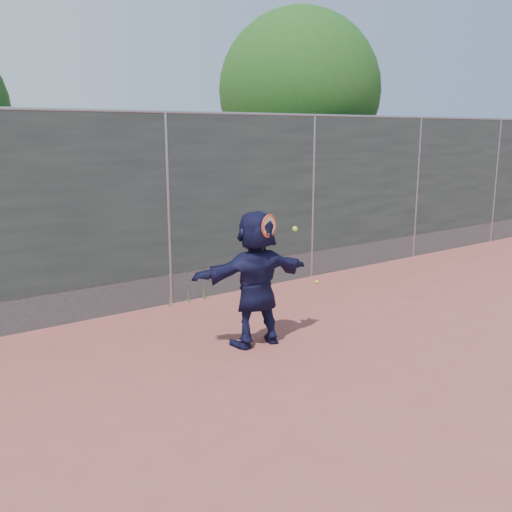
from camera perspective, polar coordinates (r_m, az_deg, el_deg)
ground at (r=6.62m, az=6.13°, el=-11.97°), size 80.00×80.00×0.00m
player at (r=7.28m, az=0.00°, el=-2.26°), size 1.68×0.71×1.76m
ball_ground at (r=10.44m, az=6.09°, el=-2.59°), size 0.07×0.07×0.07m
fence at (r=9.00m, az=-8.79°, el=4.97°), size 20.00×0.06×3.03m
swing_action at (r=7.05m, az=1.54°, el=2.84°), size 0.67×0.18×0.51m
tree_right at (r=13.46m, az=4.83°, el=15.63°), size 3.78×3.60×5.39m
weed_clump at (r=9.33m, az=-6.56°, el=-3.80°), size 0.68×0.07×0.30m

